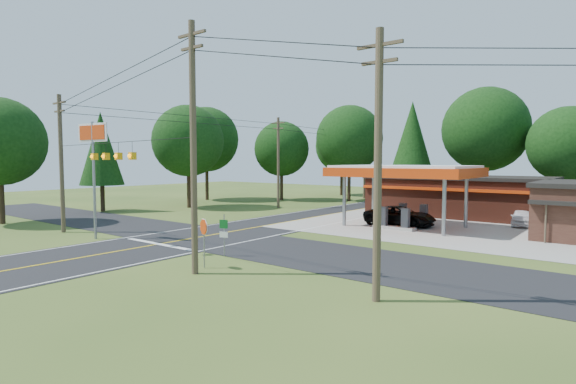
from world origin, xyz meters
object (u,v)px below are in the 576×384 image
Objects in this scene: suv_car at (400,216)px; big_stop_sign at (93,150)px; gas_canopy at (405,173)px; octagonal_stop_sign at (204,231)px; sedan_car at (522,218)px.

suv_car is 0.72× the size of big_stop_sign.
suv_car is at bearing 150.36° from gas_canopy.
gas_canopy is 19.27m from octagonal_stop_sign.
gas_canopy is at bearing 84.00° from octagonal_stop_sign.
gas_canopy reaches higher than suv_car.
gas_canopy reaches higher than sedan_car.
big_stop_sign reaches higher than gas_canopy.
gas_canopy is at bearing 52.14° from big_stop_sign.
suv_car is 19.39m from octagonal_stop_sign.
big_stop_sign is at bearing -127.86° from gas_canopy.
octagonal_stop_sign is (-1.50, -19.30, 1.05)m from suv_car.
octagonal_stop_sign reaches higher than sedan_car.
gas_canopy is 4.31× the size of octagonal_stop_sign.
gas_canopy is 22.87m from big_stop_sign.
sedan_car is at bearing 40.49° from gas_canopy.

